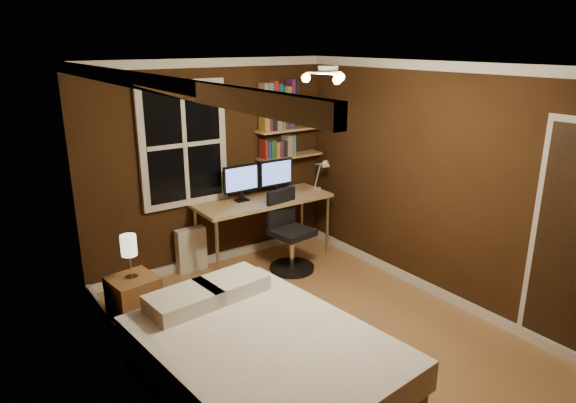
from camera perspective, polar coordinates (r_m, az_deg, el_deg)
floor at (r=5.10m, az=3.07°, el=-14.44°), size 4.20×4.20×0.00m
wall_back at (r=6.28m, az=-8.57°, el=4.01°), size 3.20×0.04×2.50m
wall_left at (r=3.84m, az=-15.90°, el=-5.27°), size 0.04×4.20×2.50m
wall_right at (r=5.65m, az=16.23°, el=1.98°), size 0.04×4.20×2.50m
ceiling at (r=4.33m, az=3.62°, el=14.90°), size 3.20×4.20×0.02m
window at (r=6.05m, az=-11.53°, el=6.23°), size 1.06×0.06×1.46m
ceiling_fixture at (r=4.26m, az=4.45°, el=13.49°), size 0.44×0.44×0.18m
bookshelf_lower at (r=6.72m, az=0.18°, el=5.08°), size 0.92×0.22×0.03m
books_row_lower at (r=6.69m, az=0.19°, el=6.16°), size 0.48×0.16×0.23m
bookshelf_middle at (r=6.65m, az=0.19°, el=8.02°), size 0.92×0.22×0.03m
books_row_middle at (r=6.63m, az=0.19°, el=9.13°), size 0.42×0.16×0.23m
bookshelf_upper at (r=6.60m, az=0.19°, el=11.02°), size 0.92×0.22×0.03m
books_row_upper at (r=6.59m, az=0.19°, el=12.14°), size 0.48×0.16×0.23m
bed at (r=4.15m, az=-2.85°, el=-17.74°), size 1.68×2.19×0.70m
nightstand at (r=5.30m, az=-16.71°, el=-10.64°), size 0.47×0.47×0.52m
bedside_lamp at (r=5.10m, az=-17.18°, el=-5.89°), size 0.15×0.15×0.44m
radiator at (r=6.35m, az=-10.70°, el=-5.26°), size 0.36×0.13×0.54m
desk at (r=6.37m, az=-2.74°, el=-0.22°), size 1.72×0.65×0.82m
monitor_left at (r=6.23m, az=-5.22°, el=2.06°), size 0.48×0.12×0.45m
monitor_right at (r=6.49m, az=-1.34°, el=2.74°), size 0.48×0.12×0.45m
desk_lamp at (r=6.66m, az=3.73°, el=3.04°), size 0.14×0.32×0.44m
office_chair at (r=6.24m, az=0.16°, el=-4.32°), size 0.54×0.54×0.99m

